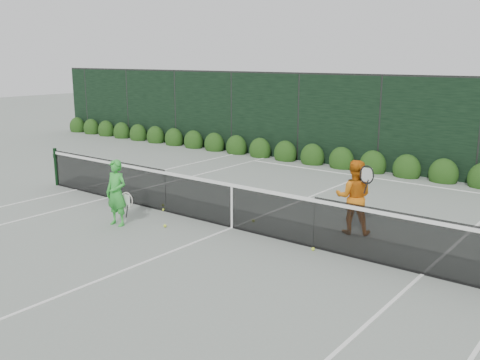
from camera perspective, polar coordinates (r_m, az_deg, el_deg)
The scene contains 8 objects.
ground at distance 11.51m, azimuth -0.86°, elevation -5.13°, with size 80.00×80.00×0.00m, color gray.
tennis_net at distance 11.37m, azimuth -0.96°, elevation -2.57°, with size 12.90×0.10×1.07m.
player_woman at distance 11.82m, azimuth -13.04°, elevation -1.35°, with size 0.63×0.40×1.44m.
player_man at distance 11.22m, azimuth 12.04°, elevation -1.77°, with size 0.97×0.85×1.55m.
court_lines at distance 11.51m, azimuth -0.86°, elevation -5.11°, with size 11.03×23.83×0.01m.
windscreen_fence at distance 9.22m, azimuth -11.47°, elevation -0.23°, with size 32.00×21.07×3.06m.
hedge_row at distance 17.44m, azimuth 13.98°, elevation 1.55°, with size 31.66×0.65×0.94m.
tennis_balls at distance 11.91m, azimuth -3.52°, elevation -4.36°, with size 4.53×1.52×0.07m.
Camera 1 is at (6.84, -8.54, 3.59)m, focal length 40.00 mm.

